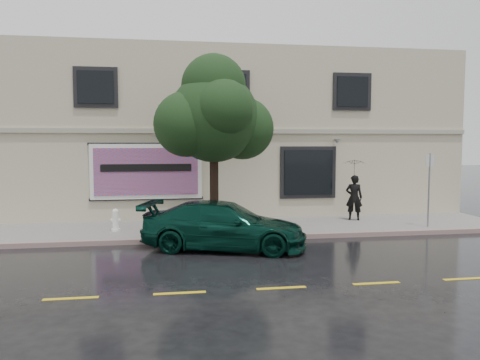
{
  "coord_description": "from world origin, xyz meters",
  "views": [
    {
      "loc": [
        -2.44,
        -13.19,
        3.18
      ],
      "look_at": [
        -0.02,
        2.2,
        1.91
      ],
      "focal_mm": 35.0,
      "sensor_mm": 36.0,
      "label": 1
    }
  ],
  "objects": [
    {
      "name": "ground",
      "position": [
        0.0,
        0.0,
        0.0
      ],
      "size": [
        90.0,
        90.0,
        0.0
      ],
      "primitive_type": "plane",
      "color": "black",
      "rests_on": "ground"
    },
    {
      "name": "umbrella",
      "position": [
        4.73,
        3.89,
        2.25
      ],
      "size": [
        0.97,
        0.97,
        0.69
      ],
      "primitive_type": "imported",
      "rotation": [
        0.0,
        0.0,
        0.04
      ],
      "color": "black",
      "rests_on": "pedestrian"
    },
    {
      "name": "sidewalk",
      "position": [
        0.0,
        3.25,
        0.07
      ],
      "size": [
        20.0,
        3.5,
        0.15
      ],
      "primitive_type": "cube",
      "color": "gray",
      "rests_on": "ground"
    },
    {
      "name": "building",
      "position": [
        0.0,
        9.0,
        3.5
      ],
      "size": [
        20.0,
        8.12,
        7.0
      ],
      "color": "#C1B69B",
      "rests_on": "ground"
    },
    {
      "name": "curb",
      "position": [
        0.0,
        1.5,
        0.07
      ],
      "size": [
        20.0,
        0.18,
        0.16
      ],
      "primitive_type": "cube",
      "color": "slate",
      "rests_on": "ground"
    },
    {
      "name": "car",
      "position": [
        -0.78,
        0.41,
        0.71
      ],
      "size": [
        5.27,
        3.46,
        1.41
      ],
      "primitive_type": "imported",
      "rotation": [
        0.0,
        0.0,
        1.28
      ],
      "color": "black",
      "rests_on": "ground"
    },
    {
      "name": "sign_pole",
      "position": [
        6.76,
        2.08,
        1.73
      ],
      "size": [
        0.32,
        0.06,
        2.63
      ],
      "rotation": [
        0.0,
        0.0,
        0.05
      ],
      "color": "gray",
      "rests_on": "sidewalk"
    },
    {
      "name": "billboard",
      "position": [
        -3.2,
        4.92,
        2.05
      ],
      "size": [
        4.3,
        0.16,
        2.2
      ],
      "color": "white",
      "rests_on": "ground"
    },
    {
      "name": "fire_hydrant",
      "position": [
        -4.18,
        3.0,
        0.52
      ],
      "size": [
        0.32,
        0.3,
        0.77
      ],
      "rotation": [
        0.0,
        0.0,
        -0.21
      ],
      "color": "white",
      "rests_on": "sidewalk"
    },
    {
      "name": "road_marking",
      "position": [
        0.0,
        -3.5,
        0.01
      ],
      "size": [
        19.0,
        0.12,
        0.01
      ],
      "primitive_type": "cube",
      "color": "gold",
      "rests_on": "ground"
    },
    {
      "name": "pedestrian",
      "position": [
        4.73,
        3.89,
        1.03
      ],
      "size": [
        0.75,
        0.62,
        1.75
      ],
      "primitive_type": "imported",
      "rotation": [
        0.0,
        0.0,
        2.79
      ],
      "color": "black",
      "rests_on": "sidewalk"
    },
    {
      "name": "street_tree",
      "position": [
        -0.89,
        2.2,
        3.95
      ],
      "size": [
        2.94,
        2.94,
        5.29
      ],
      "color": "black",
      "rests_on": "sidewalk"
    }
  ]
}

